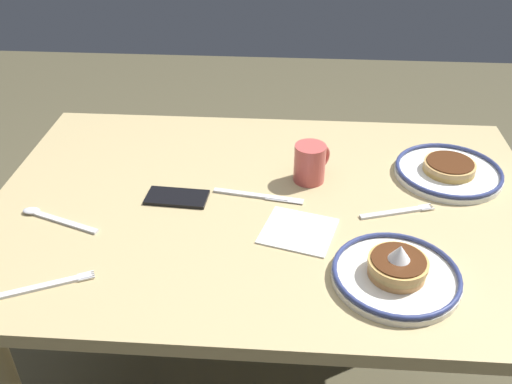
{
  "coord_description": "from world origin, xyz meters",
  "views": [
    {
      "loc": [
        -0.05,
        1.08,
        1.49
      ],
      "look_at": [
        0.03,
        0.0,
        0.77
      ],
      "focal_mm": 39.56,
      "sensor_mm": 36.0,
      "label": 1
    }
  ],
  "objects_px": {
    "fork_far": "(41,287)",
    "tea_spoon": "(50,217)",
    "cell_phone": "(177,198)",
    "fork_near": "(397,212)",
    "coffee_mug": "(311,162)",
    "paper_napkin": "(298,231)",
    "plate_center_pancakes": "(396,273)",
    "butter_knife": "(258,196)",
    "plate_near_main": "(448,171)"
  },
  "relations": [
    {
      "from": "fork_far",
      "to": "tea_spoon",
      "type": "distance_m",
      "value": 0.23
    },
    {
      "from": "cell_phone",
      "to": "fork_near",
      "type": "relative_size",
      "value": 0.82
    },
    {
      "from": "cell_phone",
      "to": "fork_far",
      "type": "relative_size",
      "value": 0.75
    },
    {
      "from": "fork_far",
      "to": "fork_near",
      "type": "bearing_deg",
      "value": -157.39
    },
    {
      "from": "coffee_mug",
      "to": "tea_spoon",
      "type": "bearing_deg",
      "value": 19.47
    },
    {
      "from": "paper_napkin",
      "to": "fork_far",
      "type": "height_order",
      "value": "fork_far"
    },
    {
      "from": "paper_napkin",
      "to": "fork_near",
      "type": "xyz_separation_m",
      "value": [
        -0.22,
        -0.09,
        0.0
      ]
    },
    {
      "from": "plate_center_pancakes",
      "to": "cell_phone",
      "type": "bearing_deg",
      "value": -27.18
    },
    {
      "from": "fork_near",
      "to": "butter_knife",
      "type": "distance_m",
      "value": 0.32
    },
    {
      "from": "cell_phone",
      "to": "butter_knife",
      "type": "distance_m",
      "value": 0.19
    },
    {
      "from": "plate_near_main",
      "to": "plate_center_pancakes",
      "type": "relative_size",
      "value": 1.06
    },
    {
      "from": "coffee_mug",
      "to": "fork_far",
      "type": "bearing_deg",
      "value": 39.61
    },
    {
      "from": "plate_center_pancakes",
      "to": "tea_spoon",
      "type": "distance_m",
      "value": 0.76
    },
    {
      "from": "plate_near_main",
      "to": "fork_far",
      "type": "bearing_deg",
      "value": 28.52
    },
    {
      "from": "plate_near_main",
      "to": "cell_phone",
      "type": "relative_size",
      "value": 1.83
    },
    {
      "from": "fork_far",
      "to": "butter_knife",
      "type": "distance_m",
      "value": 0.52
    },
    {
      "from": "plate_near_main",
      "to": "paper_napkin",
      "type": "height_order",
      "value": "plate_near_main"
    },
    {
      "from": "fork_far",
      "to": "paper_napkin",
      "type": "bearing_deg",
      "value": -156.67
    },
    {
      "from": "coffee_mug",
      "to": "fork_far",
      "type": "distance_m",
      "value": 0.67
    },
    {
      "from": "plate_near_main",
      "to": "coffee_mug",
      "type": "relative_size",
      "value": 2.74
    },
    {
      "from": "coffee_mug",
      "to": "butter_knife",
      "type": "xyz_separation_m",
      "value": [
        0.12,
        0.09,
        -0.05
      ]
    },
    {
      "from": "fork_near",
      "to": "butter_knife",
      "type": "xyz_separation_m",
      "value": [
        0.32,
        -0.04,
        -0.0
      ]
    },
    {
      "from": "cell_phone",
      "to": "butter_knife",
      "type": "height_order",
      "value": "cell_phone"
    },
    {
      "from": "plate_near_main",
      "to": "tea_spoon",
      "type": "height_order",
      "value": "plate_near_main"
    },
    {
      "from": "plate_near_main",
      "to": "fork_near",
      "type": "bearing_deg",
      "value": 49.09
    },
    {
      "from": "coffee_mug",
      "to": "tea_spoon",
      "type": "distance_m",
      "value": 0.62
    },
    {
      "from": "paper_napkin",
      "to": "tea_spoon",
      "type": "bearing_deg",
      "value": -0.98
    },
    {
      "from": "cell_phone",
      "to": "fork_near",
      "type": "height_order",
      "value": "cell_phone"
    },
    {
      "from": "cell_phone",
      "to": "butter_knife",
      "type": "bearing_deg",
      "value": -168.7
    },
    {
      "from": "plate_near_main",
      "to": "fork_far",
      "type": "distance_m",
      "value": 0.98
    },
    {
      "from": "plate_near_main",
      "to": "fork_near",
      "type": "xyz_separation_m",
      "value": [
        0.15,
        0.17,
        -0.01
      ]
    },
    {
      "from": "coffee_mug",
      "to": "paper_napkin",
      "type": "xyz_separation_m",
      "value": [
        0.03,
        0.22,
        -0.05
      ]
    },
    {
      "from": "fork_near",
      "to": "plate_center_pancakes",
      "type": "bearing_deg",
      "value": 81.21
    },
    {
      "from": "butter_knife",
      "to": "tea_spoon",
      "type": "bearing_deg",
      "value": 14.53
    },
    {
      "from": "coffee_mug",
      "to": "paper_napkin",
      "type": "bearing_deg",
      "value": 83.09
    },
    {
      "from": "coffee_mug",
      "to": "butter_knife",
      "type": "distance_m",
      "value": 0.16
    },
    {
      "from": "plate_center_pancakes",
      "to": "paper_napkin",
      "type": "distance_m",
      "value": 0.24
    },
    {
      "from": "coffee_mug",
      "to": "butter_knife",
      "type": "relative_size",
      "value": 0.44
    },
    {
      "from": "coffee_mug",
      "to": "fork_far",
      "type": "relative_size",
      "value": 0.5
    },
    {
      "from": "butter_knife",
      "to": "tea_spoon",
      "type": "height_order",
      "value": "tea_spoon"
    },
    {
      "from": "plate_near_main",
      "to": "fork_far",
      "type": "xyz_separation_m",
      "value": [
        0.86,
        0.47,
        -0.01
      ]
    },
    {
      "from": "butter_knife",
      "to": "coffee_mug",
      "type": "bearing_deg",
      "value": -144.68
    },
    {
      "from": "plate_near_main",
      "to": "plate_center_pancakes",
      "type": "height_order",
      "value": "plate_center_pancakes"
    },
    {
      "from": "fork_near",
      "to": "butter_knife",
      "type": "relative_size",
      "value": 0.8
    },
    {
      "from": "plate_near_main",
      "to": "coffee_mug",
      "type": "xyz_separation_m",
      "value": [
        0.35,
        0.04,
        0.03
      ]
    },
    {
      "from": "plate_center_pancakes",
      "to": "paper_napkin",
      "type": "bearing_deg",
      "value": -36.68
    },
    {
      "from": "coffee_mug",
      "to": "butter_knife",
      "type": "height_order",
      "value": "coffee_mug"
    },
    {
      "from": "coffee_mug",
      "to": "tea_spoon",
      "type": "xyz_separation_m",
      "value": [
        0.58,
        0.21,
        -0.05
      ]
    },
    {
      "from": "coffee_mug",
      "to": "fork_near",
      "type": "bearing_deg",
      "value": 146.79
    },
    {
      "from": "cell_phone",
      "to": "fork_far",
      "type": "height_order",
      "value": "cell_phone"
    }
  ]
}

